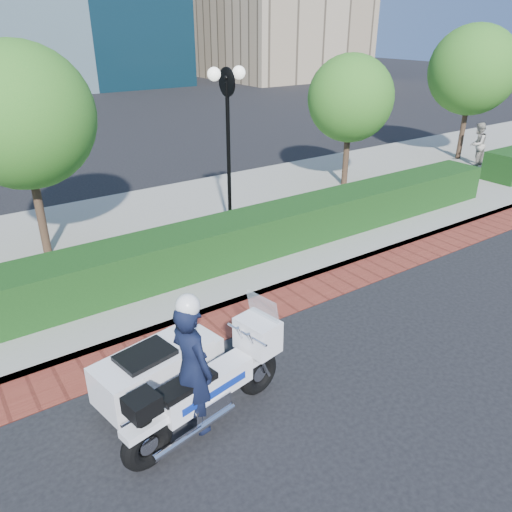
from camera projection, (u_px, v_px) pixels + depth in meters
ground at (332, 335)px, 9.35m from camera, size 120.00×120.00×0.00m
brick_strip at (284, 301)px, 10.46m from camera, size 60.00×1.00×0.01m
sidewalk at (184, 231)px, 13.78m from camera, size 60.00×8.00×0.15m
hedge_main at (230, 240)px, 11.75m from camera, size 18.00×1.20×1.00m
lamppost at (228, 126)px, 12.47m from camera, size 1.02×0.70×4.21m
tree_b at (21, 117)px, 10.91m from camera, size 3.20×3.20×4.89m
tree_c at (351, 99)px, 16.22m from camera, size 2.80×2.80×4.30m
tree_d at (473, 70)px, 19.33m from camera, size 3.40×3.40×5.16m
police_motorcycle at (182, 373)px, 7.12m from camera, size 2.79×2.00×2.27m
pedestrian at (477, 144)px, 19.44m from camera, size 0.91×0.76×1.66m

